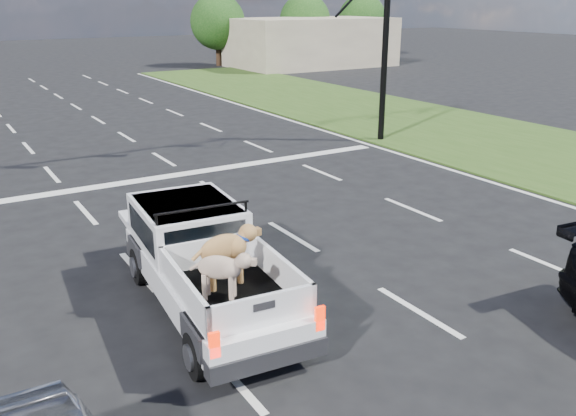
# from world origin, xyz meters

# --- Properties ---
(ground) EXTENTS (160.00, 160.00, 0.00)m
(ground) POSITION_xyz_m (0.00, 0.00, 0.00)
(ground) COLOR black
(ground) RESTS_ON ground
(road_markings) EXTENTS (17.75, 60.00, 0.01)m
(road_markings) POSITION_xyz_m (0.00, 6.56, 0.01)
(road_markings) COLOR silver
(road_markings) RESTS_ON ground
(grass_shoulder_right) EXTENTS (8.00, 60.00, 0.06)m
(grass_shoulder_right) POSITION_xyz_m (13.00, 6.00, 0.03)
(grass_shoulder_right) COLOR #2A4716
(grass_shoulder_right) RESTS_ON ground
(traffic_signal) EXTENTS (9.11, 0.31, 7.00)m
(traffic_signal) POSITION_xyz_m (7.20, 10.50, 4.73)
(traffic_signal) COLOR black
(traffic_signal) RESTS_ON ground
(building_right) EXTENTS (12.00, 7.00, 3.60)m
(building_right) POSITION_xyz_m (22.00, 34.00, 1.80)
(building_right) COLOR #BBAD8F
(building_right) RESTS_ON ground
(tree_far_d) EXTENTS (4.20, 4.20, 5.40)m
(tree_far_d) POSITION_xyz_m (16.00, 38.00, 3.29)
(tree_far_d) COLOR #332114
(tree_far_d) RESTS_ON ground
(tree_far_e) EXTENTS (4.20, 4.20, 5.40)m
(tree_far_e) POSITION_xyz_m (24.00, 38.00, 3.29)
(tree_far_e) COLOR #332114
(tree_far_e) RESTS_ON ground
(tree_far_f) EXTENTS (4.20, 4.20, 5.40)m
(tree_far_f) POSITION_xyz_m (30.00, 38.00, 3.29)
(tree_far_f) COLOR #332114
(tree_far_f) RESTS_ON ground
(pickup_truck) EXTENTS (2.13, 4.89, 1.78)m
(pickup_truck) POSITION_xyz_m (-1.19, 2.02, 0.84)
(pickup_truck) COLOR black
(pickup_truck) RESTS_ON ground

